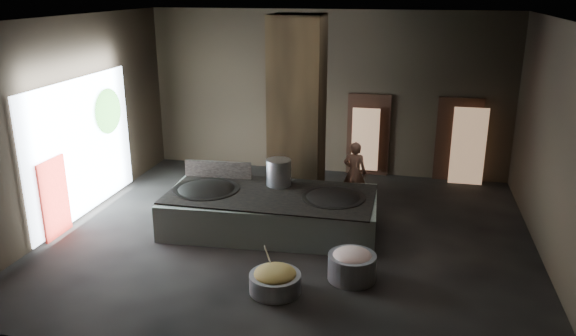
% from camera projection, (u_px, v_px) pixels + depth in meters
% --- Properties ---
extents(floor, '(10.00, 9.00, 0.10)m').
position_uv_depth(floor, '(293.00, 237.00, 12.07)').
color(floor, black).
rests_on(floor, ground).
extents(ceiling, '(10.00, 9.00, 0.10)m').
position_uv_depth(ceiling, '(293.00, 16.00, 10.63)').
color(ceiling, black).
rests_on(ceiling, back_wall).
extents(back_wall, '(10.00, 0.10, 4.50)m').
position_uv_depth(back_wall, '(327.00, 93.00, 15.57)').
color(back_wall, black).
rests_on(back_wall, ground).
extents(front_wall, '(10.00, 0.10, 4.50)m').
position_uv_depth(front_wall, '(218.00, 222.00, 7.13)').
color(front_wall, black).
rests_on(front_wall, ground).
extents(left_wall, '(0.10, 9.00, 4.50)m').
position_uv_depth(left_wall, '(70.00, 121.00, 12.39)').
color(left_wall, black).
rests_on(left_wall, ground).
extents(right_wall, '(0.10, 9.00, 4.50)m').
position_uv_depth(right_wall, '(561.00, 148.00, 10.31)').
color(right_wall, black).
rests_on(right_wall, ground).
extents(pillar, '(1.20, 1.20, 4.50)m').
position_uv_depth(pillar, '(297.00, 113.00, 13.17)').
color(pillar, black).
rests_on(pillar, ground).
extents(hearth_platform, '(4.65, 2.43, 0.79)m').
position_uv_depth(hearth_platform, '(271.00, 212.00, 12.23)').
color(hearth_platform, '#B3C6B5').
rests_on(hearth_platform, ground).
extents(platform_cap, '(4.43, 2.13, 0.03)m').
position_uv_depth(platform_cap, '(271.00, 194.00, 12.10)').
color(platform_cap, black).
rests_on(platform_cap, hearth_platform).
extents(wok_left, '(1.43, 1.43, 0.39)m').
position_uv_depth(wok_left, '(206.00, 192.00, 12.37)').
color(wok_left, black).
rests_on(wok_left, hearth_platform).
extents(wok_left_rim, '(1.46, 1.46, 0.05)m').
position_uv_depth(wok_left_rim, '(206.00, 190.00, 12.35)').
color(wok_left_rim, black).
rests_on(wok_left_rim, hearth_platform).
extents(wok_right, '(1.33, 1.33, 0.37)m').
position_uv_depth(wok_right, '(333.00, 201.00, 11.89)').
color(wok_right, black).
rests_on(wok_right, hearth_platform).
extents(wok_right_rim, '(1.36, 1.36, 0.05)m').
position_uv_depth(wok_right_rim, '(333.00, 198.00, 11.87)').
color(wok_right_rim, black).
rests_on(wok_right_rim, hearth_platform).
extents(stock_pot, '(0.55, 0.55, 0.59)m').
position_uv_depth(stock_pot, '(279.00, 172.00, 12.50)').
color(stock_pot, '#ABAEB3').
rests_on(stock_pot, hearth_platform).
extents(splash_guard, '(1.58, 0.15, 0.39)m').
position_uv_depth(splash_guard, '(218.00, 169.00, 13.03)').
color(splash_guard, black).
rests_on(splash_guard, hearth_platform).
extents(cook, '(0.60, 0.42, 1.54)m').
position_uv_depth(cook, '(355.00, 173.00, 13.61)').
color(cook, '#96624C').
rests_on(cook, ground).
extents(veg_basin, '(1.11, 1.11, 0.33)m').
position_uv_depth(veg_basin, '(275.00, 283.00, 9.78)').
color(veg_basin, gray).
rests_on(veg_basin, ground).
extents(veg_fill, '(0.74, 0.74, 0.23)m').
position_uv_depth(veg_fill, '(275.00, 273.00, 9.73)').
color(veg_fill, olive).
rests_on(veg_fill, veg_basin).
extents(ladle, '(0.09, 0.36, 0.64)m').
position_uv_depth(ladle, '(269.00, 258.00, 9.83)').
color(ladle, '#ABAEB3').
rests_on(ladle, veg_basin).
extents(meat_basin, '(1.02, 1.02, 0.48)m').
position_uv_depth(meat_basin, '(352.00, 267.00, 10.18)').
color(meat_basin, gray).
rests_on(meat_basin, ground).
extents(meat_fill, '(0.73, 0.73, 0.28)m').
position_uv_depth(meat_fill, '(352.00, 256.00, 10.12)').
color(meat_fill, tan).
rests_on(meat_fill, meat_basin).
extents(doorway_near, '(1.18, 0.08, 2.38)m').
position_uv_depth(doorway_near, '(368.00, 136.00, 15.59)').
color(doorway_near, black).
rests_on(doorway_near, ground).
extents(doorway_near_glow, '(0.74, 0.04, 1.76)m').
position_uv_depth(doorway_near_glow, '(365.00, 140.00, 15.45)').
color(doorway_near_glow, '#8C6647').
rests_on(doorway_near_glow, ground).
extents(doorway_far, '(1.18, 0.08, 2.38)m').
position_uv_depth(doorway_far, '(458.00, 141.00, 15.09)').
color(doorway_far, black).
rests_on(doorway_far, ground).
extents(doorway_far_glow, '(0.88, 0.04, 2.08)m').
position_uv_depth(doorway_far_glow, '(468.00, 146.00, 14.80)').
color(doorway_far_glow, '#8C6647').
rests_on(doorway_far_glow, ground).
extents(left_opening, '(0.04, 4.20, 3.10)m').
position_uv_depth(left_opening, '(82.00, 147.00, 12.76)').
color(left_opening, white).
rests_on(left_opening, ground).
extents(pavilion_sliver, '(0.05, 0.90, 1.70)m').
position_uv_depth(pavilion_sliver, '(55.00, 198.00, 11.77)').
color(pavilion_sliver, maroon).
rests_on(pavilion_sliver, ground).
extents(tree_silhouette, '(0.28, 1.10, 1.10)m').
position_uv_depth(tree_silhouette, '(108.00, 111.00, 13.57)').
color(tree_silhouette, '#194714').
rests_on(tree_silhouette, left_opening).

